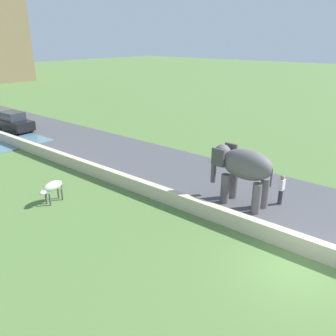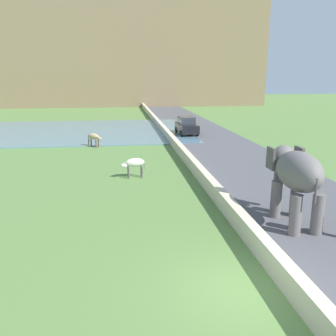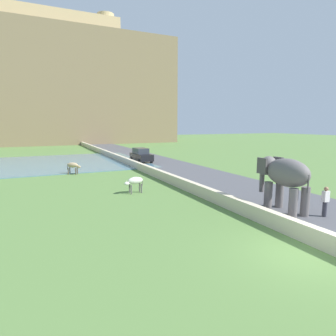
# 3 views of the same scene
# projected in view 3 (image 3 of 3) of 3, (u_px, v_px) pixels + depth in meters

# --- Properties ---
(ground_plane) EXTENTS (220.00, 220.00, 0.00)m
(ground_plane) POSITION_uv_depth(u_px,v_px,m) (301.00, 255.00, 10.50)
(ground_plane) COLOR #567A3D
(road_surface) EXTENTS (7.00, 120.00, 0.06)m
(road_surface) POSITION_uv_depth(u_px,v_px,m) (177.00, 169.00, 30.50)
(road_surface) COLOR #4C4C51
(road_surface) RESTS_ON ground
(barrier_wall) EXTENTS (0.40, 110.00, 0.76)m
(barrier_wall) POSITION_uv_depth(u_px,v_px,m) (151.00, 171.00, 27.07)
(barrier_wall) COLOR beige
(barrier_wall) RESTS_ON ground
(hill_distant) EXTENTS (64.00, 28.00, 26.74)m
(hill_distant) POSITION_uv_depth(u_px,v_px,m) (43.00, 91.00, 73.45)
(hill_distant) COLOR #7F6B4C
(hill_distant) RESTS_ON ground
(fort_on_hill) EXTENTS (40.00, 8.00, 7.65)m
(fort_on_hill) POSITION_uv_depth(u_px,v_px,m) (41.00, 23.00, 71.22)
(fort_on_hill) COLOR tan
(fort_on_hill) RESTS_ON hill_distant
(elephant) EXTENTS (1.46, 3.47, 2.99)m
(elephant) POSITION_uv_depth(u_px,v_px,m) (284.00, 176.00, 15.35)
(elephant) COLOR #605B5B
(elephant) RESTS_ON ground
(person_beside_elephant) EXTENTS (0.36, 0.22, 1.63)m
(person_beside_elephant) POSITION_uv_depth(u_px,v_px,m) (325.00, 201.00, 14.60)
(person_beside_elephant) COLOR #33333D
(person_beside_elephant) RESTS_ON ground
(car_black) EXTENTS (1.93, 4.07, 1.80)m
(car_black) POSITION_uv_depth(u_px,v_px,m) (141.00, 155.00, 35.94)
(car_black) COLOR black
(car_black) RESTS_ON ground
(cow_white) EXTENTS (1.41, 0.54, 1.15)m
(cow_white) POSITION_uv_depth(u_px,v_px,m) (135.00, 181.00, 19.82)
(cow_white) COLOR silver
(cow_white) RESTS_ON ground
(cow_tan) EXTENTS (1.32, 1.08, 1.15)m
(cow_tan) POSITION_uv_depth(u_px,v_px,m) (73.00, 166.00, 27.32)
(cow_tan) COLOR tan
(cow_tan) RESTS_ON ground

